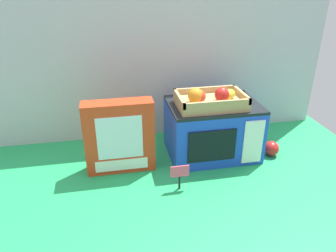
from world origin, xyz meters
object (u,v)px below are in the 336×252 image
Objects in this scene: toy_microwave at (212,129)px; food_groups_crate at (210,100)px; loose_toy_apple at (271,148)px; cookie_set_box at (119,137)px; price_sign at (180,174)px.

toy_microwave is 0.15m from food_groups_crate.
cookie_set_box is at bearing 178.25° from loose_toy_apple.
cookie_set_box is at bearing -172.59° from toy_microwave.
cookie_set_box is 4.45× the size of loose_toy_apple.
cookie_set_box is 2.92× the size of price_sign.
price_sign is at bearing -160.11° from loose_toy_apple.
food_groups_crate is 0.36m from loose_toy_apple.
toy_microwave is 5.70× the size of loose_toy_apple.
price_sign is at bearing -130.12° from toy_microwave.
food_groups_crate reaches higher than loose_toy_apple.
food_groups_crate is at bearing 49.81° from price_sign.
food_groups_crate reaches higher than toy_microwave.
food_groups_crate is 2.71× the size of price_sign.
cookie_set_box is (-0.37, -0.02, -0.12)m from food_groups_crate.
food_groups_crate is (-0.03, -0.03, 0.15)m from toy_microwave.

